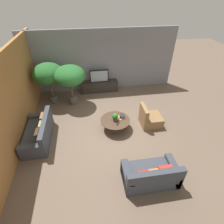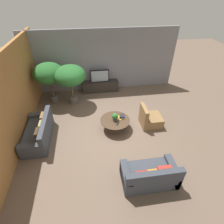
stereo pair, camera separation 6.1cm
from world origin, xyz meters
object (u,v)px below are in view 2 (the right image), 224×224
object	(u,v)px
coffee_table	(115,122)
potted_plant_tabletop	(115,117)
couch_near_entry	(150,175)
potted_palm_tall	(49,74)
media_console	(100,86)
potted_palm_corner	(70,76)
couch_by_wall	(39,133)
armchair_wicker	(150,119)
television	(100,76)

from	to	relation	value
coffee_table	potted_plant_tabletop	size ratio (longest dim) A/B	3.70
couch_near_entry	potted_palm_tall	distance (m)	5.83
media_console	potted_palm_corner	distance (m)	1.98
media_console	potted_plant_tabletop	distance (m)	3.09
couch_by_wall	potted_palm_corner	bearing A→B (deg)	153.08
media_console	couch_near_entry	size ratio (longest dim) A/B	1.21
media_console	armchair_wicker	xyz separation A→B (m)	(1.71, -3.00, -0.01)
armchair_wicker	potted_plant_tabletop	bearing A→B (deg)	92.35
media_console	potted_palm_corner	world-z (taller)	potted_palm_corner
couch_by_wall	potted_palm_corner	xyz separation A→B (m)	(1.14, 2.24, 1.08)
media_console	couch_near_entry	xyz separation A→B (m)	(0.91, -5.43, 0.01)
coffee_table	armchair_wicker	size ratio (longest dim) A/B	1.31
coffee_table	potted_plant_tabletop	distance (m)	0.29
potted_palm_corner	armchair_wicker	bearing A→B (deg)	-33.66
couch_by_wall	potted_palm_tall	bearing A→B (deg)	175.15
potted_palm_corner	potted_plant_tabletop	xyz separation A→B (m)	(1.64, -2.09, -0.78)
couch_near_entry	potted_palm_corner	world-z (taller)	potted_palm_corner
potted_palm_tall	coffee_table	bearing A→B (deg)	-42.47
potted_palm_tall	potted_plant_tabletop	bearing A→B (deg)	-42.82
couch_near_entry	coffee_table	bearing A→B (deg)	-75.83
potted_palm_corner	potted_plant_tabletop	distance (m)	2.77
couch_near_entry	potted_palm_corner	bearing A→B (deg)	-63.18
armchair_wicker	potted_plant_tabletop	distance (m)	1.45
potted_plant_tabletop	couch_by_wall	bearing A→B (deg)	-176.93
coffee_table	potted_palm_tall	xyz separation A→B (m)	(-2.58, 2.36, 1.10)
television	potted_plant_tabletop	size ratio (longest dim) A/B	3.03
couch_near_entry	potted_palm_tall	xyz separation A→B (m)	(-3.19, 4.76, 1.11)
couch_by_wall	couch_near_entry	bearing A→B (deg)	56.75
couch_by_wall	potted_palm_tall	distance (m)	2.77
couch_by_wall	potted_plant_tabletop	world-z (taller)	couch_by_wall
media_console	television	bearing A→B (deg)	-90.00
couch_by_wall	potted_plant_tabletop	size ratio (longest dim) A/B	6.07
coffee_table	potted_palm_tall	distance (m)	3.67
television	potted_palm_corner	bearing A→B (deg)	-144.56
couch_by_wall	armchair_wicker	size ratio (longest dim) A/B	2.15
potted_palm_tall	potted_palm_corner	size ratio (longest dim) A/B	1.03
television	coffee_table	world-z (taller)	television
armchair_wicker	potted_palm_corner	xyz separation A→B (m)	(-3.06, 2.04, 1.09)
coffee_table	couch_by_wall	xyz separation A→B (m)	(-2.80, -0.17, -0.01)
television	couch_by_wall	xyz separation A→B (m)	(-2.49, -3.20, -0.55)
armchair_wicker	potted_palm_tall	distance (m)	4.75
television	couch_near_entry	size ratio (longest dim) A/B	0.60
potted_palm_tall	potted_palm_corner	xyz separation A→B (m)	(0.92, -0.29, -0.03)
couch_by_wall	armchair_wicker	world-z (taller)	armchair_wicker
media_console	armchair_wicker	size ratio (longest dim) A/B	2.16
couch_by_wall	television	bearing A→B (deg)	142.16
coffee_table	couch_near_entry	bearing A→B (deg)	-75.83
couch_near_entry	media_console	bearing A→B (deg)	-80.47
couch_near_entry	potted_palm_tall	bearing A→B (deg)	-56.20
potted_palm_corner	couch_near_entry	bearing A→B (deg)	-63.18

